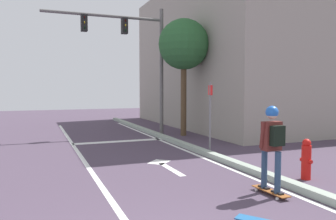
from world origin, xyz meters
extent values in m
cube|color=silver|center=(-0.02, 6.00, 0.00)|extent=(0.12, 20.00, 0.01)
cube|color=silver|center=(3.16, 6.00, 0.00)|extent=(0.12, 20.00, 0.01)
cube|color=silver|center=(1.65, 9.49, 0.00)|extent=(3.33, 0.40, 0.01)
cube|color=silver|center=(1.81, 4.82, 0.00)|extent=(0.16, 1.40, 0.01)
cube|color=silver|center=(1.81, 5.67, 0.00)|extent=(0.71, 0.71, 0.01)
cube|color=#95A294|center=(3.41, 6.00, 0.07)|extent=(0.24, 24.00, 0.14)
cube|color=brown|center=(2.76, 2.35, 0.07)|extent=(0.24, 0.83, 0.02)
cube|color=#B2B2B7|center=(2.75, 2.63, 0.06)|extent=(0.16, 0.06, 0.01)
cylinder|color=silver|center=(2.65, 2.63, 0.03)|extent=(0.03, 0.05, 0.05)
cylinder|color=silver|center=(2.84, 2.64, 0.03)|extent=(0.03, 0.05, 0.05)
cube|color=#B2B2B7|center=(2.77, 2.07, 0.06)|extent=(0.16, 0.06, 0.01)
cylinder|color=silver|center=(2.68, 2.07, 0.03)|extent=(0.03, 0.05, 0.05)
cylinder|color=silver|center=(2.87, 2.08, 0.03)|extent=(0.03, 0.05, 0.05)
cylinder|color=navy|center=(2.75, 2.53, 0.45)|extent=(0.11, 0.11, 0.75)
cube|color=black|center=(2.75, 2.53, 0.09)|extent=(0.10, 0.24, 0.03)
cylinder|color=navy|center=(2.77, 2.18, 0.45)|extent=(0.11, 0.11, 0.75)
cube|color=black|center=(2.77, 2.18, 0.09)|extent=(0.10, 0.24, 0.03)
cube|color=#5C241F|center=(2.76, 2.35, 1.09)|extent=(0.36, 0.20, 0.52)
cylinder|color=#5C241F|center=(2.57, 2.37, 1.11)|extent=(0.07, 0.13, 0.48)
cylinder|color=#5C241F|center=(2.94, 2.39, 1.11)|extent=(0.07, 0.07, 0.48)
sphere|color=beige|center=(2.76, 2.35, 1.49)|extent=(0.21, 0.21, 0.21)
sphere|color=blue|center=(2.76, 2.35, 1.52)|extent=(0.23, 0.23, 0.23)
cube|color=black|center=(2.77, 2.21, 1.11)|extent=(0.27, 0.15, 0.36)
cube|color=#B2B2B7|center=(1.58, 1.44, 0.06)|extent=(0.17, 0.14, 0.01)
cylinder|color=silver|center=(1.66, 1.50, 0.03)|extent=(0.06, 0.06, 0.05)
cylinder|color=#62605E|center=(3.89, 10.99, 2.67)|extent=(0.16, 0.16, 5.34)
cylinder|color=#62605E|center=(1.46, 10.99, 4.86)|extent=(4.86, 0.12, 0.12)
cube|color=black|center=(2.27, 10.99, 4.51)|extent=(0.24, 0.28, 0.64)
cylinder|color=#3A0605|center=(2.27, 10.84, 4.71)|extent=(0.02, 0.10, 0.10)
cylinder|color=yellow|center=(2.27, 10.84, 4.51)|extent=(0.02, 0.10, 0.10)
cylinder|color=black|center=(2.27, 10.84, 4.31)|extent=(0.02, 0.10, 0.10)
cube|color=black|center=(0.65, 10.99, 4.51)|extent=(0.24, 0.28, 0.64)
cylinder|color=#3A0605|center=(0.65, 10.84, 4.71)|extent=(0.02, 0.10, 0.10)
cylinder|color=yellow|center=(0.65, 10.84, 4.51)|extent=(0.02, 0.10, 0.10)
cylinder|color=black|center=(0.65, 10.84, 4.31)|extent=(0.02, 0.10, 0.10)
cylinder|color=slate|center=(3.77, 6.46, 1.07)|extent=(0.06, 0.06, 2.15)
cube|color=red|center=(3.77, 6.46, 1.90)|extent=(0.16, 0.43, 0.30)
cylinder|color=red|center=(4.15, 2.92, 0.37)|extent=(0.20, 0.20, 0.74)
sphere|color=red|center=(4.15, 2.92, 0.79)|extent=(0.18, 0.18, 0.18)
cylinder|color=red|center=(4.15, 3.03, 0.40)|extent=(0.08, 0.08, 0.08)
cylinder|color=red|center=(4.15, 2.81, 0.40)|extent=(0.08, 0.08, 0.08)
cylinder|color=brown|center=(4.52, 10.07, 1.57)|extent=(0.24, 0.24, 3.15)
sphere|color=#295F30|center=(4.52, 10.07, 3.77)|extent=(2.08, 2.08, 2.08)
cube|color=#9B9487|center=(11.76, 12.90, 3.62)|extent=(12.90, 12.00, 7.24)
camera|label=1|loc=(-1.20, -2.50, 1.93)|focal=35.62mm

